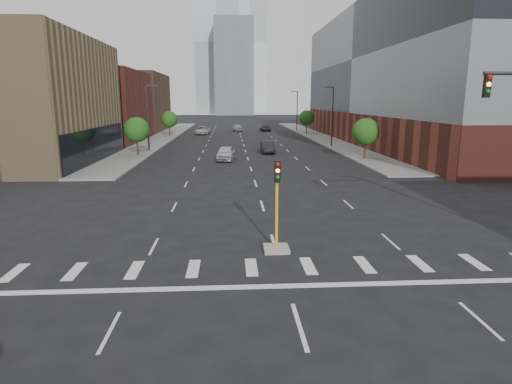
{
  "coord_description": "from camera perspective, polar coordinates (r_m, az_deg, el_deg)",
  "views": [
    {
      "loc": [
        -2.15,
        -10.42,
        7.11
      ],
      "look_at": [
        -0.86,
        10.89,
        2.5
      ],
      "focal_mm": 30.0,
      "sensor_mm": 36.0,
      "label": 1
    }
  ],
  "objects": [
    {
      "name": "streetlight_right_b",
      "position": [
        101.64,
        5.45,
        10.95
      ],
      "size": [
        1.6,
        0.22,
        9.07
      ],
      "color": "#2D2D30",
      "rests_on": "ground"
    },
    {
      "name": "car_near_left",
      "position": [
        51.56,
        -4.07,
        5.19
      ],
      "size": [
        2.55,
        5.2,
        1.71
      ],
      "primitive_type": "imported",
      "rotation": [
        0.0,
        0.0,
        -0.11
      ],
      "color": "silver",
      "rests_on": "ground"
    },
    {
      "name": "tower_mid",
      "position": [
        210.96,
        -2.98,
        16.22
      ],
      "size": [
        18.0,
        18.0,
        44.0
      ],
      "primitive_type": "cube",
      "color": "slate",
      "rests_on": "ground"
    },
    {
      "name": "ground",
      "position": [
        12.8,
        7.33,
        -21.69
      ],
      "size": [
        400.0,
        400.0,
        0.0
      ],
      "primitive_type": "plane",
      "color": "black",
      "rests_on": "ground"
    },
    {
      "name": "streetlight_right_a",
      "position": [
        67.28,
        10.08,
        10.22
      ],
      "size": [
        1.6,
        0.22,
        9.07
      ],
      "color": "#2D2D30",
      "rests_on": "ground"
    },
    {
      "name": "car_far_left",
      "position": [
        91.49,
        -7.14,
        8.15
      ],
      "size": [
        3.14,
        6.06,
        1.63
      ],
      "primitive_type": "imported",
      "rotation": [
        0.0,
        0.0,
        -0.07
      ],
      "color": "#B4B4B4",
      "rests_on": "ground"
    },
    {
      "name": "median_traffic_signal",
      "position": [
        20.45,
        2.75,
        -5.3
      ],
      "size": [
        1.2,
        1.2,
        4.4
      ],
      "color": "#999993",
      "rests_on": "ground"
    },
    {
      "name": "car_mid_right",
      "position": [
        58.76,
        1.55,
        6.01
      ],
      "size": [
        1.71,
        4.81,
        1.58
      ],
      "primitive_type": "imported",
      "rotation": [
        0.0,
        0.0,
        0.01
      ],
      "color": "black",
      "rests_on": "ground"
    },
    {
      "name": "tree_right_far",
      "position": [
        91.92,
        6.77,
        9.79
      ],
      "size": [
        3.2,
        3.2,
        4.85
      ],
      "color": "#382619",
      "rests_on": "ground"
    },
    {
      "name": "tree_right_near",
      "position": [
        53.07,
        14.41,
        7.8
      ],
      "size": [
        3.2,
        3.2,
        4.85
      ],
      "color": "#382619",
      "rests_on": "ground"
    },
    {
      "name": "car_distant",
      "position": [
        99.37,
        -2.46,
        8.55
      ],
      "size": [
        2.37,
        4.98,
        1.65
      ],
      "primitive_type": "imported",
      "rotation": [
        0.0,
        0.0,
        0.09
      ],
      "color": "#A3A2A6",
      "rests_on": "ground"
    },
    {
      "name": "building_left_mid",
      "position": [
        56.43,
        -30.7,
        10.41
      ],
      "size": [
        20.0,
        24.0,
        14.0
      ],
      "primitive_type": "cube",
      "color": "#9A7B57",
      "rests_on": "ground"
    },
    {
      "name": "tower_left",
      "position": [
        232.17,
        -5.15,
        19.05
      ],
      "size": [
        22.0,
        22.0,
        70.0
      ],
      "primitive_type": "cube",
      "color": "#B2B7BC",
      "rests_on": "ground"
    },
    {
      "name": "building_right_main",
      "position": [
        77.3,
        21.41,
        14.27
      ],
      "size": [
        24.0,
        70.0,
        22.0
      ],
      "color": "brown",
      "rests_on": "ground"
    },
    {
      "name": "streetlight_left",
      "position": [
        61.49,
        -14.21,
        9.87
      ],
      "size": [
        1.6,
        0.22,
        9.07
      ],
      "color": "#2D2D30",
      "rests_on": "ground"
    },
    {
      "name": "tree_left_near",
      "position": [
        56.79,
        -15.64,
        7.99
      ],
      "size": [
        3.2,
        3.2,
        4.85
      ],
      "color": "#382619",
      "rests_on": "ground"
    },
    {
      "name": "sidewalk_right_far",
      "position": [
        86.43,
        8.07,
        7.4
      ],
      "size": [
        5.0,
        92.0,
        0.15
      ],
      "primitive_type": "cube",
      "color": "gray",
      "rests_on": "ground"
    },
    {
      "name": "building_left_far_a",
      "position": [
        80.52,
        -22.19,
        10.52
      ],
      "size": [
        20.0,
        22.0,
        12.0
      ],
      "primitive_type": "cube",
      "color": "brown",
      "rests_on": "ground"
    },
    {
      "name": "sidewalk_left_far",
      "position": [
        85.68,
        -12.16,
        7.21
      ],
      "size": [
        5.0,
        92.0,
        0.15
      ],
      "primitive_type": "cube",
      "color": "gray",
      "rests_on": "ground"
    },
    {
      "name": "building_left_far_b",
      "position": [
        105.51,
        -17.71,
        11.3
      ],
      "size": [
        20.0,
        24.0,
        13.0
      ],
      "primitive_type": "cube",
      "color": "brown",
      "rests_on": "ground"
    },
    {
      "name": "tree_left_far",
      "position": [
        86.32,
        -11.5,
        9.48
      ],
      "size": [
        3.2,
        3.2,
        4.85
      ],
      "color": "#382619",
      "rests_on": "ground"
    },
    {
      "name": "car_deep_right",
      "position": [
        99.45,
        1.25,
        8.48
      ],
      "size": [
        2.52,
        4.84,
        1.34
      ],
      "primitive_type": "imported",
      "rotation": [
        0.0,
        0.0,
        0.14
      ],
      "color": "black",
      "rests_on": "ground"
    },
    {
      "name": "tower_right",
      "position": [
        272.68,
        -0.92,
        19.12
      ],
      "size": [
        20.0,
        20.0,
        80.0
      ],
      "primitive_type": "cube",
      "color": "#B2B7BC",
      "rests_on": "ground"
    }
  ]
}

